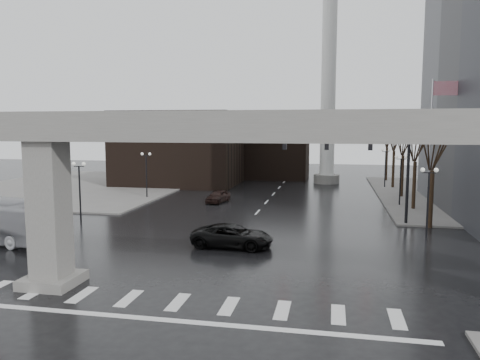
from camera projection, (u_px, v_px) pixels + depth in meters
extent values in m
plane|color=black|center=(185.00, 294.00, 22.38)|extent=(160.00, 160.00, 0.00)
cube|color=slate|center=(82.00, 186.00, 62.49)|extent=(28.00, 36.00, 0.15)
cube|color=gray|center=(182.00, 127.00, 21.46)|extent=(48.00, 2.20, 1.40)
cube|color=gray|center=(50.00, 214.00, 23.32)|extent=(1.60, 1.60, 7.30)
cube|color=gray|center=(53.00, 280.00, 23.71)|extent=(2.60, 2.60, 0.50)
cube|color=black|center=(182.00, 148.00, 65.44)|extent=(16.00, 14.00, 10.00)
cube|color=black|center=(275.00, 152.00, 72.97)|extent=(10.00, 10.00, 8.00)
cylinder|color=silver|center=(329.00, 75.00, 64.31)|extent=(2.00, 2.00, 30.00)
cylinder|color=gray|center=(326.00, 179.00, 65.96)|extent=(3.60, 3.60, 1.20)
cylinder|color=black|center=(408.00, 176.00, 37.75)|extent=(0.24, 0.24, 8.00)
cylinder|color=black|center=(333.00, 136.00, 38.55)|extent=(12.00, 0.18, 0.18)
cube|color=black|center=(370.00, 144.00, 38.04)|extent=(0.35, 0.30, 1.00)
cube|color=black|center=(327.00, 144.00, 38.72)|extent=(0.35, 0.30, 1.00)
cube|color=black|center=(285.00, 144.00, 39.40)|extent=(0.35, 0.30, 1.00)
sphere|color=#FF0C05|center=(371.00, 141.00, 37.83)|extent=(0.20, 0.20, 0.20)
cube|color=#0C591C|center=(390.00, 139.00, 37.70)|extent=(1.80, 0.05, 0.35)
cube|color=#0C591C|center=(309.00, 138.00, 38.96)|extent=(1.80, 0.05, 0.35)
cylinder|color=silver|center=(430.00, 150.00, 40.21)|extent=(0.12, 0.12, 12.00)
cube|color=#A81228|center=(445.00, 88.00, 39.42)|extent=(2.00, 0.03, 1.20)
cylinder|color=black|center=(428.00, 206.00, 33.12)|extent=(0.14, 0.14, 4.80)
cube|color=black|center=(429.00, 173.00, 32.85)|extent=(0.90, 0.06, 0.06)
sphere|color=silver|center=(423.00, 170.00, 32.92)|extent=(0.32, 0.32, 0.32)
sphere|color=silver|center=(436.00, 170.00, 32.74)|extent=(0.32, 0.32, 0.32)
cylinder|color=black|center=(400.00, 182.00, 46.76)|extent=(0.14, 0.14, 4.80)
cube|color=black|center=(401.00, 159.00, 46.49)|extent=(0.90, 0.06, 0.06)
sphere|color=silver|center=(397.00, 157.00, 46.56)|extent=(0.32, 0.32, 0.32)
sphere|color=silver|center=(406.00, 157.00, 46.38)|extent=(0.32, 0.32, 0.32)
cylinder|color=black|center=(385.00, 170.00, 60.40)|extent=(0.14, 0.14, 4.80)
cube|color=black|center=(386.00, 152.00, 60.13)|extent=(0.90, 0.06, 0.06)
sphere|color=silver|center=(382.00, 150.00, 60.20)|extent=(0.32, 0.32, 0.32)
sphere|color=silver|center=(390.00, 150.00, 60.02)|extent=(0.32, 0.32, 0.32)
cylinder|color=black|center=(80.00, 195.00, 38.36)|extent=(0.14, 0.14, 4.80)
cube|color=black|center=(79.00, 166.00, 38.09)|extent=(0.90, 0.06, 0.06)
sphere|color=silver|center=(74.00, 164.00, 38.16)|extent=(0.32, 0.32, 0.32)
sphere|color=silver|center=(84.00, 164.00, 37.98)|extent=(0.32, 0.32, 0.32)
cylinder|color=black|center=(146.00, 177.00, 52.00)|extent=(0.14, 0.14, 4.80)
cube|color=black|center=(146.00, 156.00, 51.73)|extent=(0.90, 0.06, 0.06)
sphere|color=silver|center=(142.00, 154.00, 51.80)|extent=(0.32, 0.32, 0.32)
sphere|color=silver|center=(150.00, 154.00, 51.62)|extent=(0.32, 0.32, 0.32)
cylinder|color=black|center=(185.00, 166.00, 65.64)|extent=(0.14, 0.14, 4.80)
cube|color=black|center=(185.00, 150.00, 65.37)|extent=(0.90, 0.06, 0.06)
sphere|color=silver|center=(182.00, 148.00, 65.44)|extent=(0.32, 0.32, 0.32)
sphere|color=silver|center=(188.00, 148.00, 65.26)|extent=(0.32, 0.32, 0.32)
cylinder|color=black|center=(431.00, 199.00, 36.84)|extent=(0.34, 0.34, 4.55)
cylinder|color=black|center=(433.00, 152.00, 36.41)|extent=(0.12, 1.52, 2.98)
cylinder|color=black|center=(439.00, 155.00, 36.59)|extent=(0.83, 1.14, 2.51)
cylinder|color=black|center=(414.00, 186.00, 44.63)|extent=(0.34, 0.34, 4.66)
cylinder|color=black|center=(416.00, 146.00, 44.19)|extent=(0.12, 1.55, 3.05)
cylinder|color=black|center=(421.00, 148.00, 44.36)|extent=(0.85, 1.16, 2.57)
cylinder|color=black|center=(402.00, 177.00, 52.42)|extent=(0.34, 0.34, 4.76)
cylinder|color=black|center=(404.00, 142.00, 51.97)|extent=(0.12, 1.59, 3.11)
cylinder|color=black|center=(408.00, 144.00, 52.14)|extent=(0.86, 1.18, 2.62)
cylinder|color=black|center=(393.00, 170.00, 60.21)|extent=(0.34, 0.34, 4.87)
cylinder|color=black|center=(394.00, 139.00, 59.75)|extent=(0.12, 1.62, 3.18)
cylinder|color=black|center=(398.00, 140.00, 59.92)|extent=(0.88, 1.20, 2.68)
cylinder|color=black|center=(386.00, 164.00, 67.99)|extent=(0.34, 0.34, 4.97)
cylinder|color=black|center=(387.00, 136.00, 67.52)|extent=(0.12, 1.65, 3.25)
cylinder|color=black|center=(391.00, 138.00, 67.70)|extent=(0.89, 1.23, 2.74)
imported|color=black|center=(232.00, 236.00, 31.09)|extent=(5.54, 2.76, 1.51)
imported|color=black|center=(218.00, 196.00, 49.22)|extent=(2.26, 4.07, 1.31)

